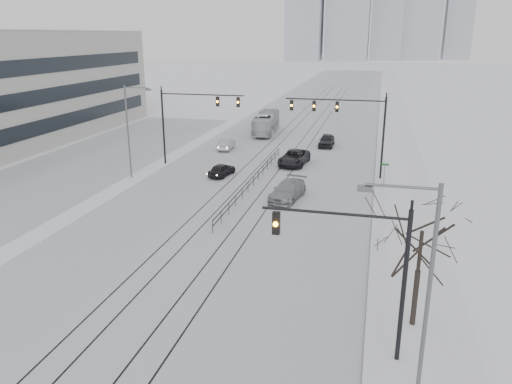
% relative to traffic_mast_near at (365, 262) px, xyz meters
% --- Properties ---
extents(road, '(22.00, 260.00, 0.02)m').
position_rel_traffic_mast_near_xyz_m(road, '(-10.79, 54.00, -4.55)').
color(road, silver).
rests_on(road, ground).
extents(sidewalk_east, '(5.00, 260.00, 0.16)m').
position_rel_traffic_mast_near_xyz_m(sidewalk_east, '(2.71, 54.00, -4.48)').
color(sidewalk_east, white).
rests_on(sidewalk_east, ground).
extents(curb, '(0.10, 260.00, 0.12)m').
position_rel_traffic_mast_near_xyz_m(curb, '(0.26, 54.00, -4.50)').
color(curb, gray).
rests_on(curb, ground).
extents(parking_strip, '(14.00, 60.00, 0.03)m').
position_rel_traffic_mast_near_xyz_m(parking_strip, '(-30.79, 29.00, -4.55)').
color(parking_strip, silver).
rests_on(parking_strip, ground).
extents(tram_rails, '(5.30, 180.00, 0.01)m').
position_rel_traffic_mast_near_xyz_m(tram_rails, '(-10.79, 34.00, -4.54)').
color(tram_rails, black).
rests_on(tram_rails, ground).
extents(skyline, '(96.00, 48.00, 72.00)m').
position_rel_traffic_mast_near_xyz_m(skyline, '(-5.77, 267.63, 26.08)').
color(skyline, '#A1A4B0').
rests_on(skyline, ground).
extents(traffic_mast_near, '(6.10, 0.37, 7.00)m').
position_rel_traffic_mast_near_xyz_m(traffic_mast_near, '(0.00, 0.00, 0.00)').
color(traffic_mast_near, black).
rests_on(traffic_mast_near, ground).
extents(traffic_mast_ne, '(9.60, 0.37, 8.00)m').
position_rel_traffic_mast_near_xyz_m(traffic_mast_ne, '(-2.64, 29.00, 1.20)').
color(traffic_mast_ne, black).
rests_on(traffic_mast_ne, ground).
extents(traffic_mast_nw, '(9.10, 0.37, 8.00)m').
position_rel_traffic_mast_near_xyz_m(traffic_mast_nw, '(-19.31, 30.00, 1.01)').
color(traffic_mast_nw, black).
rests_on(traffic_mast_nw, ground).
extents(street_light_east, '(2.73, 0.25, 9.00)m').
position_rel_traffic_mast_near_xyz_m(street_light_east, '(1.91, -3.00, 0.65)').
color(street_light_east, '#595B60').
rests_on(street_light_east, ground).
extents(street_light_west, '(2.73, 0.25, 9.00)m').
position_rel_traffic_mast_near_xyz_m(street_light_west, '(-22.99, 24.00, 0.65)').
color(street_light_west, '#595B60').
rests_on(street_light_west, ground).
extents(bare_tree, '(4.40, 4.40, 6.10)m').
position_rel_traffic_mast_near_xyz_m(bare_tree, '(2.41, 3.00, -0.07)').
color(bare_tree, black).
rests_on(bare_tree, ground).
extents(median_fence, '(0.06, 24.00, 1.00)m').
position_rel_traffic_mast_near_xyz_m(median_fence, '(-10.79, 24.00, -4.04)').
color(median_fence, black).
rests_on(median_fence, ground).
extents(street_sign, '(0.70, 0.06, 2.40)m').
position_rel_traffic_mast_near_xyz_m(street_sign, '(1.01, 26.00, -2.96)').
color(street_sign, '#595B60').
rests_on(street_sign, ground).
extents(sedan_sb_inner, '(2.14, 4.00, 1.30)m').
position_rel_traffic_mast_near_xyz_m(sedan_sb_inner, '(-14.69, 26.56, -3.91)').
color(sedan_sb_inner, black).
rests_on(sedan_sb_inner, ground).
extents(sedan_sb_outer, '(1.74, 4.22, 1.36)m').
position_rel_traffic_mast_near_xyz_m(sedan_sb_outer, '(-17.77, 38.16, -3.88)').
color(sedan_sb_outer, '#9B9DA2').
rests_on(sedan_sb_outer, ground).
extents(sedan_nb_front, '(3.06, 5.83, 1.57)m').
position_rel_traffic_mast_near_xyz_m(sedan_nb_front, '(-8.43, 32.77, -3.78)').
color(sedan_nb_front, black).
rests_on(sedan_nb_front, ground).
extents(sedan_nb_right, '(2.91, 5.50, 1.52)m').
position_rel_traffic_mast_near_xyz_m(sedan_nb_right, '(-7.00, 20.95, -3.80)').
color(sedan_nb_right, gray).
rests_on(sedan_nb_right, ground).
extents(sedan_nb_far, '(1.81, 4.48, 1.52)m').
position_rel_traffic_mast_near_xyz_m(sedan_nb_far, '(-6.00, 42.90, -3.80)').
color(sedan_nb_far, black).
rests_on(sedan_nb_far, ground).
extents(box_truck, '(3.24, 10.75, 2.95)m').
position_rel_traffic_mast_near_xyz_m(box_truck, '(-15.35, 49.71, -3.09)').
color(box_truck, '#B8BABD').
rests_on(box_truck, ground).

